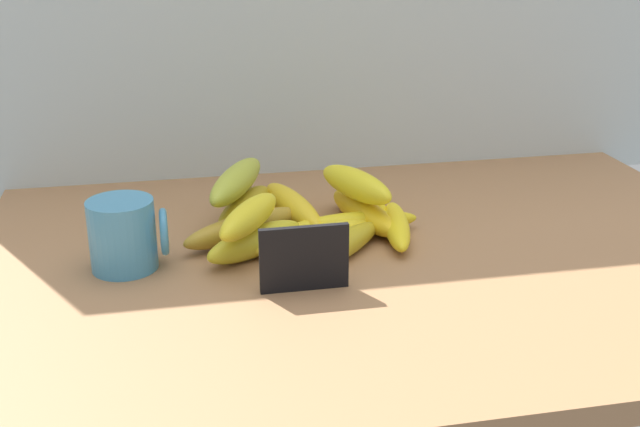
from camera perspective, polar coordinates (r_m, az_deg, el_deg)
counter_top at (r=107.90cm, az=4.54°, el=-3.67°), size 110.00×76.00×3.00cm
chalkboard_sign at (r=95.65cm, az=-1.16°, el=-3.46°), size 11.00×1.80×8.40cm
coffee_mug at (r=104.17cm, az=-14.03°, el=-1.50°), size 10.09×8.59×9.36cm
banana_0 at (r=110.91cm, az=-5.51°, el=-1.03°), size 19.29×12.65×3.96cm
banana_1 at (r=112.79cm, az=2.44°, el=-0.73°), size 19.48×4.25×3.34cm
banana_2 at (r=105.98cm, az=-4.71°, el=-2.04°), size 15.76×12.41×4.15cm
banana_3 at (r=118.03cm, az=-1.99°, el=0.52°), size 8.43×20.23×4.20cm
banana_4 at (r=105.46cm, az=1.64°, el=-2.29°), size 15.04×14.93×3.48cm
banana_5 at (r=112.16cm, az=5.59°, el=-0.90°), size 6.77×17.26×3.51cm
banana_6 at (r=117.54cm, az=-5.49°, el=0.38°), size 12.21×17.44×4.36cm
banana_7 at (r=122.27cm, az=3.38°, el=1.17°), size 4.33×17.14×3.94cm
banana_8 at (r=115.81cm, az=2.94°, el=0.08°), size 8.32×18.65×4.18cm
banana_9 at (r=107.96cm, az=-0.36°, el=-1.74°), size 18.83×9.35×3.37cm
banana_10 at (r=116.03cm, az=-6.11°, el=2.36°), size 11.97×19.41×4.34cm
banana_11 at (r=103.56cm, az=-5.17°, el=-0.20°), size 11.53×15.35×3.95cm
banana_12 at (r=114.64cm, az=2.63°, el=2.14°), size 10.17×16.09×4.38cm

